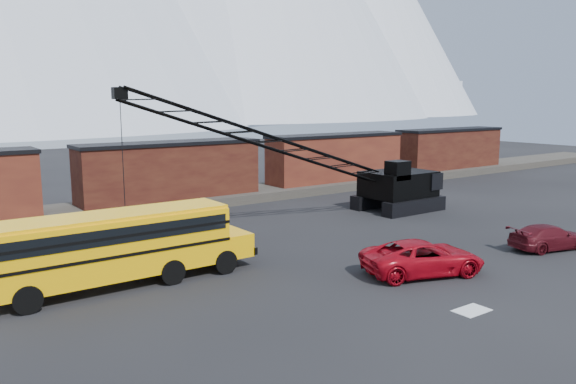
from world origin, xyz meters
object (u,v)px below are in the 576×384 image
at_px(red_pickup, 423,257).
at_px(maroon_suv, 549,237).
at_px(crawler_crane, 308,155).
at_px(school_bus, 120,245).

bearing_deg(red_pickup, maroon_suv, -77.38).
height_order(red_pickup, crawler_crane, crawler_crane).
distance_m(red_pickup, crawler_crane, 12.33).
bearing_deg(school_bus, crawler_crane, 19.76).
height_order(maroon_suv, crawler_crane, crawler_crane).
xyz_separation_m(red_pickup, maroon_suv, (8.83, -1.02, -0.12)).
xyz_separation_m(school_bus, maroon_suv, (20.57, -7.53, -1.13)).
distance_m(school_bus, maroon_suv, 21.93).
distance_m(school_bus, crawler_crane, 15.15).
bearing_deg(maroon_suv, red_pickup, 98.02).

